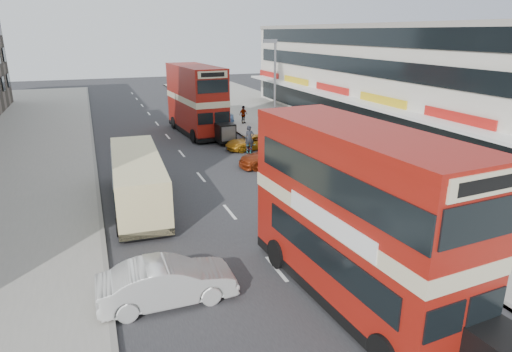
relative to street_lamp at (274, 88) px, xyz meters
name	(u,v)px	position (x,y,z in m)	size (l,w,h in m)	color
ground	(299,297)	(-6.52, -18.00, -4.78)	(160.00, 160.00, 0.00)	#28282B
road_surface	(182,154)	(-6.52, 2.00, -4.78)	(12.00, 90.00, 0.01)	#28282B
pavement_right	(325,139)	(5.48, 2.00, -4.71)	(12.00, 90.00, 0.15)	gray
kerb_left	(95,161)	(-12.62, 2.00, -4.71)	(0.20, 90.00, 0.16)	gray
kerb_right	(258,146)	(-0.42, 2.00, -4.71)	(0.20, 90.00, 0.16)	gray
commercial_row	(394,77)	(13.42, 4.00, -0.09)	(9.90, 46.20, 9.30)	beige
street_lamp	(274,88)	(0.00, 0.00, 0.00)	(1.00, 0.20, 8.12)	slate
bus_main	(357,216)	(-4.86, -18.61, -1.81)	(3.54, 10.34, 5.66)	black
bus_second	(197,100)	(-3.77, 8.32, -1.79)	(3.57, 10.39, 5.68)	black
coach	(138,179)	(-10.63, -7.43, -3.33)	(2.78, 9.40, 2.47)	black
car_left_front	(167,282)	(-10.76, -16.71, -4.04)	(1.58, 4.54, 1.50)	beige
car_right_a	(273,156)	(-1.40, -3.34, -4.10)	(1.91, 4.69, 1.36)	maroon
car_right_b	(250,142)	(-1.30, 1.42, -4.24)	(1.79, 3.89, 1.08)	#B97412
car_right_c	(214,118)	(-1.37, 11.63, -4.14)	(1.53, 3.81, 1.30)	#628EC5
pedestrian_near	(314,147)	(1.54, -3.64, -3.65)	(0.73, 0.49, 1.97)	gray
pedestrian_far	(243,115)	(1.25, 10.50, -3.78)	(1.00, 0.42, 1.71)	gray
cyclist	(249,146)	(-1.98, -0.28, -4.03)	(0.82, 1.83, 2.21)	gray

